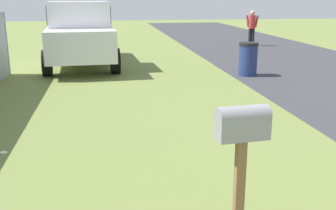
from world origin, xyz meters
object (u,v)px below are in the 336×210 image
trash_bin (248,59)px  pedestrian (252,26)px  pickup_truck (80,32)px  mailbox (242,133)px

trash_bin → pedestrian: size_ratio=0.60×
pickup_truck → mailbox: bearing=7.7°
mailbox → pedestrian: pedestrian is taller
trash_bin → pickup_truck: bearing=63.1°
trash_bin → pedestrian: (6.82, -2.59, 0.44)m
pickup_truck → pedestrian: size_ratio=3.48×
pickup_truck → trash_bin: bearing=59.8°
mailbox → pedestrian: 15.66m
pickup_truck → pedestrian: (4.34, -7.47, -0.18)m
trash_bin → pedestrian: 7.31m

